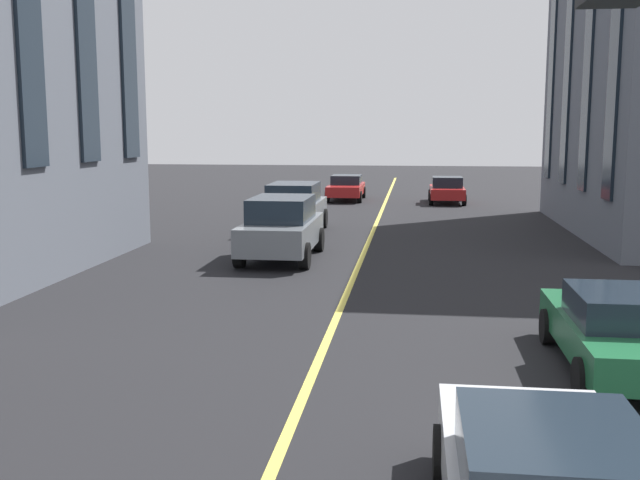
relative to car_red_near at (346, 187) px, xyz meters
The scene contains 6 objects.
lane_centre_line 20.91m from the car_red_near, behind, with size 80.00×0.16×0.01m.
car_red_near is the anchor object (origin of this frame).
car_grey_trailing 18.88m from the car_red_near, behind, with size 4.70×2.14×1.88m.
car_red_parked_b 5.53m from the car_red_near, 99.91° to the right, with size 3.90×1.89×1.40m.
car_grey_parked_a 13.20m from the car_red_near, behind, with size 4.70×2.14×1.88m.
car_green_far 29.42m from the car_red_near, 166.03° to the right, with size 4.40×1.95×1.37m.
Camera 1 is at (0.17, -1.58, 3.90)m, focal length 41.56 mm.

